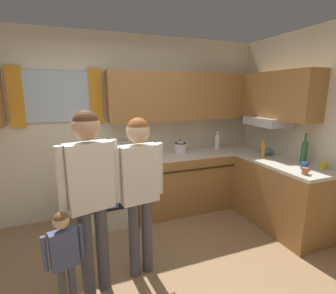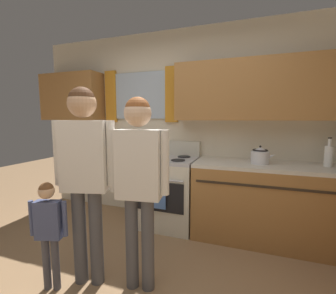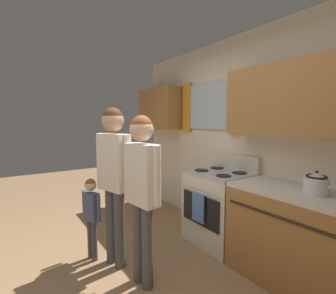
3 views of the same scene
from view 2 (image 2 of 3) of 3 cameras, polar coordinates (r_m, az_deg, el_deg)
name	(u,v)px [view 2 (image 2 of 3)]	position (r m, az deg, el deg)	size (l,w,h in m)	color
back_wall_unit	(194,114)	(3.14, 6.54, 8.18)	(4.60, 0.42, 2.60)	beige
kitchen_counter_run	(329,222)	(2.71, 34.99, -15.02)	(2.10, 1.90, 0.90)	#9E6B38
stove_oven	(168,190)	(3.10, -0.08, -10.63)	(0.74, 0.67, 1.10)	beige
bottle_milk_white	(329,155)	(2.98, 34.93, -1.74)	(0.08, 0.08, 0.31)	white
stovetop_kettle	(260,155)	(2.81, 21.84, -1.93)	(0.27, 0.20, 0.21)	silver
adult_holding_child	(85,163)	(2.00, -19.92, -3.86)	(0.50, 0.25, 1.66)	#4C4C51
adult_in_plaid	(139,172)	(1.85, -7.26, -6.09)	(0.49, 0.21, 1.57)	#4C4C51
small_child	(49,224)	(2.18, -27.47, -16.47)	(0.30, 0.14, 0.91)	#4C4C56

